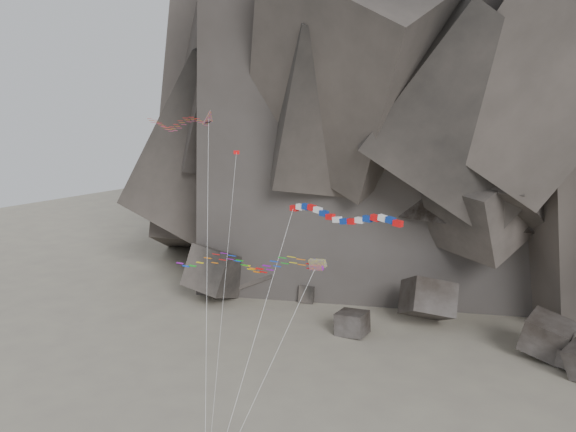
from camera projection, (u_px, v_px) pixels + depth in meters
The scene contains 6 objects.
headland at pixel (498, 24), 106.01m from camera, with size 110.00×70.00×84.00m, color #544A44, non-canonical shape.
boulder_field at pixel (325, 295), 90.92m from camera, with size 80.65×17.94×9.40m.
delta_kite at pixel (174, 123), 59.87m from camera, with size 18.57×14.89×27.62m.
banner_kite at pixel (341, 217), 49.33m from camera, with size 10.77×13.35×20.19m.
parafoil_kite at pixel (239, 261), 52.45m from camera, with size 14.85×10.15×16.62m.
pennant_kite at pixel (228, 244), 51.64m from camera, with size 6.35×12.38×24.19m.
Camera 1 is at (30.82, -41.21, 30.25)m, focal length 40.00 mm.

